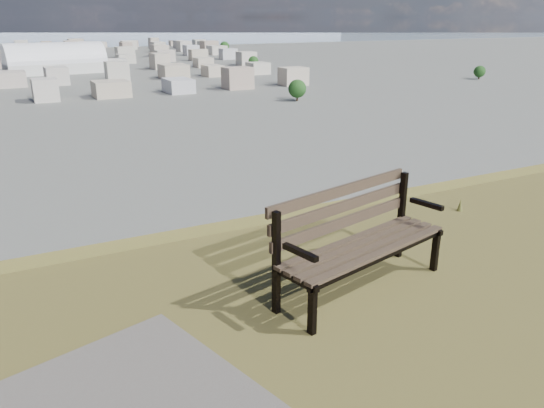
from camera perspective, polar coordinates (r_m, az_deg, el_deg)
park_bench at (r=5.35m, az=9.06°, el=-3.19°), size 2.06×1.08×1.03m
arena at (r=305.38m, az=-22.25°, el=13.78°), size 50.47×26.07×20.42m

